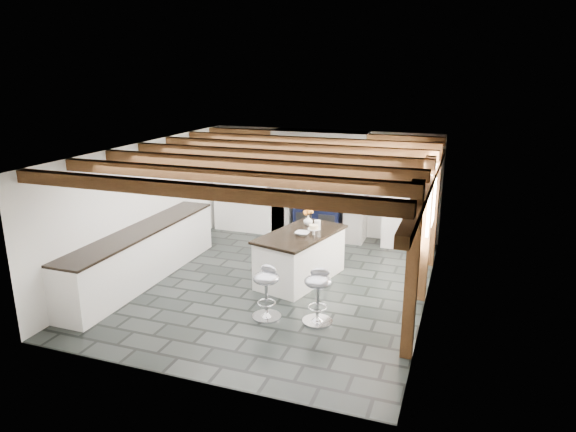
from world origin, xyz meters
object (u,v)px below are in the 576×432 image
(kitchen_island, at_px, (301,256))
(bar_stool_far, at_px, (267,286))
(range_cooker, at_px, (319,216))
(bar_stool_near, at_px, (318,290))

(kitchen_island, distance_m, bar_stool_far, 1.51)
(bar_stool_far, bearing_deg, range_cooker, 108.60)
(bar_stool_far, bearing_deg, bar_stool_near, 21.81)
(range_cooker, distance_m, bar_stool_near, 3.93)
(kitchen_island, height_order, bar_stool_far, kitchen_island)
(kitchen_island, relative_size, bar_stool_far, 2.37)
(bar_stool_near, bearing_deg, range_cooker, 88.83)
(range_cooker, height_order, bar_stool_far, range_cooker)
(bar_stool_near, distance_m, bar_stool_far, 0.75)
(kitchen_island, distance_m, bar_stool_near, 1.58)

